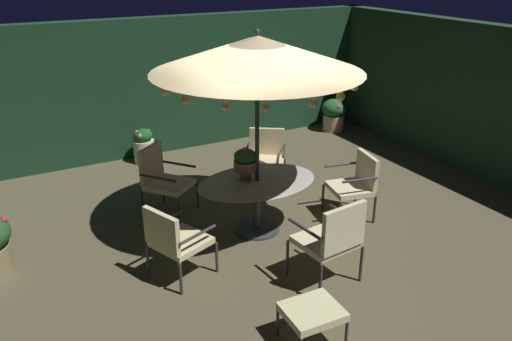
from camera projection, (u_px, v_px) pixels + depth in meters
The scene contains 14 objects.
ground_plane at pixel (266, 224), 7.14m from camera, with size 8.53×7.38×0.02m, color brown.
hedge_backdrop_rear at pixel (174, 85), 9.51m from camera, with size 8.53×0.30×2.48m, color #15331E.
hedge_backdrop_right at pixel (482, 101), 8.46m from camera, with size 0.30×7.38×2.48m, color #1D3720.
patio_dining_table at pixel (257, 191), 6.75m from camera, with size 1.64×1.14×0.74m.
patio_umbrella at pixel (257, 54), 6.05m from camera, with size 2.61×2.61×2.69m.
centerpiece_planter at pixel (245, 161), 6.64m from camera, with size 0.31×0.31×0.45m.
patio_chair_north at pixel (174, 238), 5.75m from camera, with size 0.77×0.77×0.92m.
patio_chair_northeast at pixel (332, 237), 5.63m from camera, with size 0.71×0.68×1.04m.
patio_chair_east at pixel (356, 181), 7.16m from camera, with size 0.67×0.70×0.93m.
patio_chair_southeast at pixel (266, 155), 8.11m from camera, with size 0.86×0.86×0.92m.
patio_chair_south at pixel (162, 176), 7.28m from camera, with size 0.84×0.84×0.99m.
ottoman_footrest at pixel (312, 313), 4.83m from camera, with size 0.56×0.49×0.39m.
potted_plant_right_near at pixel (334, 114), 10.80m from camera, with size 0.54×0.54×0.68m.
potted_plant_back_center at pixel (144, 146), 9.14m from camera, with size 0.37×0.37×0.63m.
Camera 1 is at (-3.12, -5.45, 3.48)m, focal length 35.68 mm.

